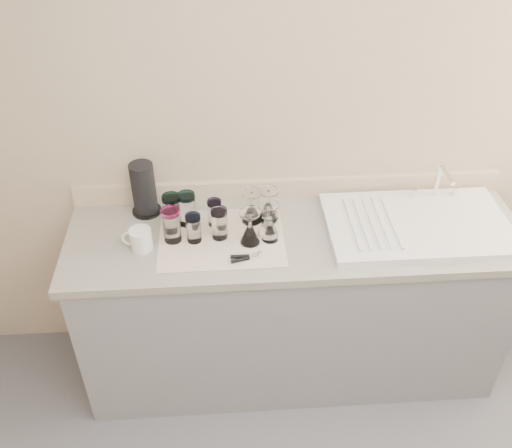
{
  "coord_description": "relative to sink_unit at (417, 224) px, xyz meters",
  "views": [
    {
      "loc": [
        -0.32,
        -0.78,
        2.5
      ],
      "look_at": [
        -0.19,
        1.15,
        1.0
      ],
      "focal_mm": 40.0,
      "sensor_mm": 36.0,
      "label": 1
    }
  ],
  "objects": [
    {
      "name": "goblet_back_right",
      "position": [
        -0.67,
        0.1,
        0.04
      ],
      "size": [
        0.09,
        0.09,
        0.16
      ],
      "color": "white",
      "rests_on": "dish_towel"
    },
    {
      "name": "tumbler_blue",
      "position": [
        -1.01,
        -0.03,
        0.06
      ],
      "size": [
        0.07,
        0.07,
        0.13
      ],
      "color": "white",
      "rests_on": "dish_towel"
    },
    {
      "name": "tumbler_lavender",
      "position": [
        -0.89,
        -0.01,
        0.06
      ],
      "size": [
        0.07,
        0.07,
        0.15
      ],
      "color": "white",
      "rests_on": "dish_towel"
    },
    {
      "name": "goblet_extra",
      "position": [
        -0.68,
        -0.01,
        0.04
      ],
      "size": [
        0.09,
        0.09,
        0.16
      ],
      "color": "white",
      "rests_on": "dish_towel"
    },
    {
      "name": "goblet_front_left",
      "position": [
        -0.76,
        -0.06,
        0.04
      ],
      "size": [
        0.09,
        0.09,
        0.16
      ],
      "color": "white",
      "rests_on": "dish_towel"
    },
    {
      "name": "tumbler_magenta",
      "position": [
        -1.1,
        -0.02,
        0.07
      ],
      "size": [
        0.08,
        0.08,
        0.16
      ],
      "color": "white",
      "rests_on": "dish_towel"
    },
    {
      "name": "tumbler_teal",
      "position": [
        -1.1,
        0.08,
        0.07
      ],
      "size": [
        0.08,
        0.08,
        0.16
      ],
      "color": "white",
      "rests_on": "dish_towel"
    },
    {
      "name": "paper_towel_roll",
      "position": [
        -1.23,
        0.21,
        0.11
      ],
      "size": [
        0.14,
        0.14,
        0.26
      ],
      "color": "black",
      "rests_on": "counter_unit"
    },
    {
      "name": "room_envelope",
      "position": [
        -0.55,
        -1.2,
        0.64
      ],
      "size": [
        3.54,
        3.5,
        2.52
      ],
      "color": "#59585E",
      "rests_on": "ground"
    },
    {
      "name": "counter_unit",
      "position": [
        -0.55,
        -0.0,
        -0.47
      ],
      "size": [
        2.06,
        0.62,
        0.9
      ],
      "color": "gray",
      "rests_on": "ground"
    },
    {
      "name": "sink_unit",
      "position": [
        0.0,
        0.0,
        0.0
      ],
      "size": [
        0.82,
        0.5,
        0.22
      ],
      "color": "white",
      "rests_on": "counter_unit"
    },
    {
      "name": "tumbler_cyan",
      "position": [
        -1.04,
        0.09,
        0.07
      ],
      "size": [
        0.08,
        0.08,
        0.16
      ],
      "color": "white",
      "rests_on": "dish_towel"
    },
    {
      "name": "goblet_back_left",
      "position": [
        -0.75,
        0.09,
        0.04
      ],
      "size": [
        0.09,
        0.09,
        0.16
      ],
      "color": "white",
      "rests_on": "dish_towel"
    },
    {
      "name": "dish_towel",
      "position": [
        -0.89,
        -0.02,
        -0.02
      ],
      "size": [
        0.55,
        0.42,
        0.01
      ],
      "primitive_type": "cube",
      "color": "white",
      "rests_on": "counter_unit"
    },
    {
      "name": "goblet_front_right",
      "position": [
        -0.68,
        -0.05,
        0.03
      ],
      "size": [
        0.07,
        0.07,
        0.13
      ],
      "color": "white",
      "rests_on": "dish_towel"
    },
    {
      "name": "white_mug",
      "position": [
        -1.24,
        -0.06,
        0.03
      ],
      "size": [
        0.14,
        0.11,
        0.1
      ],
      "color": "white",
      "rests_on": "counter_unit"
    },
    {
      "name": "tumbler_purple",
      "position": [
        -0.91,
        0.08,
        0.05
      ],
      "size": [
        0.06,
        0.06,
        0.13
      ],
      "color": "white",
      "rests_on": "dish_towel"
    },
    {
      "name": "can_opener",
      "position": [
        -0.79,
        -0.17,
        -0.0
      ],
      "size": [
        0.13,
        0.05,
        0.02
      ],
      "color": "silver",
      "rests_on": "dish_towel"
    }
  ]
}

